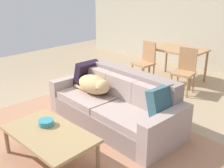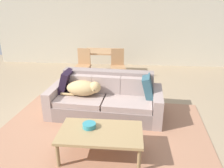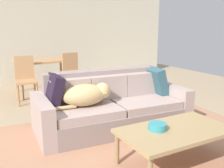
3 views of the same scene
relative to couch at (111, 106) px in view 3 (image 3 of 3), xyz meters
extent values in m
plane|color=tan|center=(-0.29, -0.32, -0.31)|extent=(10.00, 10.00, 0.00)
cube|color=beige|center=(-0.29, 3.68, 1.04)|extent=(8.00, 0.12, 2.70)
cube|color=#AC7759|center=(0.00, -0.93, -0.30)|extent=(3.84, 3.36, 0.01)
cube|color=gray|center=(0.00, -0.07, -0.16)|extent=(1.91, 1.09, 0.30)
cube|color=#A79089|center=(-0.47, -0.04, 0.05)|extent=(0.96, 0.98, 0.11)
cube|color=#A79089|center=(0.46, -0.10, 0.05)|extent=(0.96, 0.98, 0.11)
cube|color=gray|center=(0.02, 0.29, 0.31)|extent=(1.86, 0.37, 0.41)
cube|color=#A79089|center=(-0.57, 0.14, 0.27)|extent=(0.58, 0.20, 0.34)
cube|color=#A79089|center=(0.01, 0.10, 0.27)|extent=(0.58, 0.20, 0.34)
cube|color=#A79089|center=(0.58, 0.06, 0.27)|extent=(0.58, 0.20, 0.34)
cube|color=#A79089|center=(-1.01, 0.00, -0.03)|extent=(0.24, 0.97, 0.56)
cube|color=#A79089|center=(1.00, -0.14, -0.03)|extent=(0.24, 0.97, 0.56)
ellipsoid|color=tan|center=(-0.45, -0.07, 0.25)|extent=(0.64, 0.41, 0.30)
sphere|color=tan|center=(-0.19, -0.11, 0.29)|extent=(0.22, 0.22, 0.22)
cone|color=#967A51|center=(-0.20, -0.21, 0.28)|extent=(0.11, 0.13, 0.10)
cylinder|color=tan|center=(-0.73, -0.13, 0.13)|extent=(0.28, 0.07, 0.05)
cube|color=black|center=(-0.82, 0.11, 0.30)|extent=(0.27, 0.46, 0.47)
cube|color=#2F5360|center=(0.83, -0.01, 0.29)|extent=(0.29, 0.45, 0.45)
cube|color=#A58657|center=(0.08, -1.30, 0.08)|extent=(1.20, 0.68, 0.04)
cylinder|color=olive|center=(-0.47, -1.01, -0.12)|extent=(0.05, 0.05, 0.37)
cylinder|color=olive|center=(0.63, -1.01, -0.12)|extent=(0.05, 0.05, 0.37)
cylinder|color=teal|center=(-0.10, -1.22, 0.14)|extent=(0.20, 0.20, 0.07)
cube|color=tan|center=(-0.37, 2.46, 0.42)|extent=(1.14, 0.81, 0.04)
cylinder|color=#9A704A|center=(-0.89, 2.10, 0.04)|extent=(0.05, 0.05, 0.71)
cylinder|color=#9A704A|center=(0.15, 2.10, 0.04)|extent=(0.05, 0.05, 0.71)
cylinder|color=#9A704A|center=(-0.89, 2.82, 0.04)|extent=(0.05, 0.05, 0.71)
cylinder|color=#9A704A|center=(0.15, 2.82, 0.04)|extent=(0.05, 0.05, 0.71)
cube|color=tan|center=(-0.86, 1.82, 0.12)|extent=(0.44, 0.44, 0.04)
cube|color=tan|center=(-0.84, 2.00, 0.37)|extent=(0.36, 0.07, 0.46)
cylinder|color=#A3774E|center=(-1.04, 1.67, -0.11)|extent=(0.04, 0.04, 0.41)
cylinder|color=#A3774E|center=(-0.70, 1.63, -0.11)|extent=(0.04, 0.04, 0.41)
cylinder|color=#A3774E|center=(-1.01, 2.00, -0.11)|extent=(0.04, 0.04, 0.41)
cylinder|color=#A3774E|center=(-0.67, 1.97, -0.11)|extent=(0.04, 0.04, 0.41)
cube|color=tan|center=(0.13, 1.83, 0.11)|extent=(0.45, 0.45, 0.04)
cube|color=tan|center=(0.11, 2.01, 0.37)|extent=(0.36, 0.09, 0.47)
cylinder|color=#A3774E|center=(-0.01, 1.64, -0.11)|extent=(0.04, 0.04, 0.40)
cylinder|color=#A3774E|center=(0.32, 1.69, -0.11)|extent=(0.04, 0.04, 0.40)
cylinder|color=#A3774E|center=(-0.06, 1.98, -0.11)|extent=(0.04, 0.04, 0.40)
cylinder|color=#A3774E|center=(0.27, 2.03, -0.11)|extent=(0.04, 0.04, 0.40)
camera|label=1|loc=(2.57, -2.83, 1.79)|focal=42.86mm
camera|label=2|loc=(0.47, -3.93, 1.84)|focal=34.94mm
camera|label=3|loc=(-1.76, -3.26, 1.18)|focal=42.00mm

